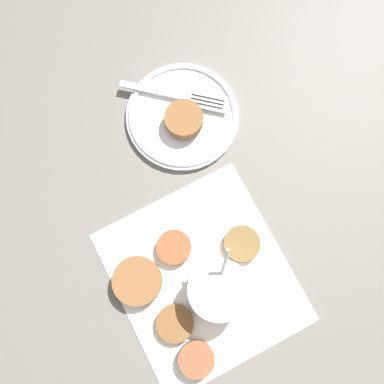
# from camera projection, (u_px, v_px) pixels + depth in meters

# --- Properties ---
(ground_plane) EXTENTS (4.00, 4.00, 0.00)m
(ground_plane) POSITION_uv_depth(u_px,v_px,m) (198.00, 278.00, 0.75)
(ground_plane) COLOR #605B56
(napkin) EXTENTS (0.35, 0.33, 0.00)m
(napkin) POSITION_uv_depth(u_px,v_px,m) (203.00, 278.00, 0.75)
(napkin) COLOR white
(napkin) RESTS_ON ground_plane
(sauce_bowl) EXTENTS (0.11, 0.10, 0.12)m
(sauce_bowl) POSITION_uv_depth(u_px,v_px,m) (217.00, 288.00, 0.72)
(sauce_bowl) COLOR silver
(sauce_bowl) RESTS_ON napkin
(fritter_0) EXTENTS (0.08, 0.08, 0.02)m
(fritter_0) POSITION_uv_depth(u_px,v_px,m) (137.00, 280.00, 0.74)
(fritter_0) COLOR brown
(fritter_0) RESTS_ON napkin
(fritter_1) EXTENTS (0.06, 0.06, 0.01)m
(fritter_1) POSITION_uv_depth(u_px,v_px,m) (174.00, 322.00, 0.73)
(fritter_1) COLOR brown
(fritter_1) RESTS_ON napkin
(fritter_2) EXTENTS (0.06, 0.06, 0.02)m
(fritter_2) POSITION_uv_depth(u_px,v_px,m) (174.00, 246.00, 0.75)
(fritter_2) COLOR brown
(fritter_2) RESTS_ON napkin
(fritter_3) EXTENTS (0.06, 0.06, 0.01)m
(fritter_3) POSITION_uv_depth(u_px,v_px,m) (240.00, 242.00, 0.76)
(fritter_3) COLOR brown
(fritter_3) RESTS_ON napkin
(fritter_4) EXTENTS (0.06, 0.06, 0.02)m
(fritter_4) POSITION_uv_depth(u_px,v_px,m) (196.00, 358.00, 0.71)
(fritter_4) COLOR brown
(fritter_4) RESTS_ON napkin
(serving_plate) EXTENTS (0.20, 0.20, 0.02)m
(serving_plate) POSITION_uv_depth(u_px,v_px,m) (182.00, 115.00, 0.80)
(serving_plate) COLOR silver
(serving_plate) RESTS_ON ground_plane
(fritter_on_plate) EXTENTS (0.07, 0.07, 0.02)m
(fritter_on_plate) POSITION_uv_depth(u_px,v_px,m) (183.00, 118.00, 0.78)
(fritter_on_plate) COLOR brown
(fritter_on_plate) RESTS_ON serving_plate
(fork) EXTENTS (0.17, 0.14, 0.00)m
(fork) POSITION_uv_depth(u_px,v_px,m) (185.00, 97.00, 0.80)
(fork) COLOR silver
(fork) RESTS_ON serving_plate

